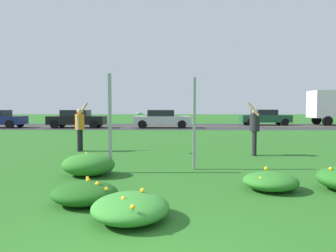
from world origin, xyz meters
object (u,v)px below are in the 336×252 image
(sign_post_by_roadside, at_px, (194,124))
(car_silver_center_right, at_px, (162,119))
(sign_post_near_path, at_px, (110,123))
(car_dark_green_rightmost, at_px, (265,117))
(person_thrower_orange_shirt, at_px, (80,126))
(frisbee_pale_blue, at_px, (140,114))
(car_black_center_left, at_px, (77,119))
(person_catcher_dark_shirt, at_px, (254,127))

(sign_post_by_roadside, height_order, car_silver_center_right, sign_post_by_roadside)
(sign_post_near_path, height_order, car_dark_green_rightmost, sign_post_near_path)
(person_thrower_orange_shirt, bearing_deg, frisbee_pale_blue, -14.09)
(car_black_center_left, bearing_deg, person_thrower_orange_shirt, -73.24)
(sign_post_by_roadside, height_order, car_dark_green_rightmost, sign_post_by_roadside)
(car_dark_green_rightmost, bearing_deg, frisbee_pale_blue, -118.12)
(frisbee_pale_blue, relative_size, car_dark_green_rightmost, 0.05)
(sign_post_by_roadside, height_order, frisbee_pale_blue, sign_post_by_roadside)
(sign_post_near_path, relative_size, car_dark_green_rightmost, 0.56)
(person_thrower_orange_shirt, bearing_deg, sign_post_by_roadside, -40.98)
(car_dark_green_rightmost, bearing_deg, car_black_center_left, -166.15)
(sign_post_near_path, relative_size, person_catcher_dark_shirt, 1.36)
(person_thrower_orange_shirt, distance_m, car_black_center_left, 14.43)
(car_silver_center_right, bearing_deg, person_thrower_orange_shirt, -101.26)
(sign_post_by_roadside, bearing_deg, person_thrower_orange_shirt, 139.02)
(person_catcher_dark_shirt, bearing_deg, car_black_center_left, 125.38)
(person_catcher_dark_shirt, bearing_deg, sign_post_near_path, -146.05)
(car_dark_green_rightmost, bearing_deg, person_catcher_dark_shirt, -107.12)
(sign_post_by_roadside, bearing_deg, car_dark_green_rightmost, 69.31)
(person_thrower_orange_shirt, height_order, frisbee_pale_blue, person_thrower_orange_shirt)
(sign_post_near_path, height_order, car_silver_center_right, sign_post_near_path)
(person_catcher_dark_shirt, bearing_deg, sign_post_by_roadside, -131.87)
(person_thrower_orange_shirt, relative_size, car_dark_green_rightmost, 0.42)
(frisbee_pale_blue, distance_m, car_silver_center_right, 14.42)
(person_thrower_orange_shirt, xyz_separation_m, person_catcher_dark_shirt, (6.39, -1.04, 0.01))
(sign_post_near_path, bearing_deg, sign_post_by_roadside, 12.05)
(car_silver_center_right, bearing_deg, sign_post_by_roadside, -85.51)
(sign_post_by_roadside, relative_size, car_dark_green_rightmost, 0.55)
(car_black_center_left, relative_size, car_dark_green_rightmost, 1.00)
(sign_post_near_path, xyz_separation_m, car_black_center_left, (-6.09, 17.85, -0.53))
(person_thrower_orange_shirt, height_order, car_dark_green_rightmost, person_thrower_orange_shirt)
(sign_post_by_roadside, bearing_deg, person_catcher_dark_shirt, 48.13)
(person_catcher_dark_shirt, height_order, car_black_center_left, person_catcher_dark_shirt)
(sign_post_near_path, height_order, person_catcher_dark_shirt, sign_post_near_path)
(frisbee_pale_blue, height_order, car_black_center_left, frisbee_pale_blue)
(person_catcher_dark_shirt, bearing_deg, car_dark_green_rightmost, 72.88)
(car_black_center_left, distance_m, car_dark_green_rightmost, 16.85)
(sign_post_by_roadside, xyz_separation_m, person_thrower_orange_shirt, (-4.11, 3.57, -0.26))
(person_catcher_dark_shirt, bearing_deg, car_silver_center_right, 103.76)
(person_thrower_orange_shirt, xyz_separation_m, car_dark_green_rightmost, (12.21, 17.85, -0.24))
(car_dark_green_rightmost, bearing_deg, sign_post_by_roadside, -110.69)
(car_black_center_left, height_order, car_silver_center_right, same)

